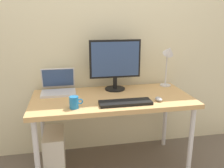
% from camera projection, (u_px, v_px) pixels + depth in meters
% --- Properties ---
extents(ground_plane, '(6.00, 6.00, 0.00)m').
position_uv_depth(ground_plane, '(112.00, 165.00, 2.37)').
color(ground_plane, '#665B51').
extents(back_wall, '(4.40, 0.04, 2.60)m').
position_uv_depth(back_wall, '(104.00, 29.00, 2.40)').
color(back_wall, beige).
rests_on(back_wall, ground_plane).
extents(desk, '(1.44, 0.69, 0.72)m').
position_uv_depth(desk, '(112.00, 103.00, 2.19)').
color(desk, tan).
rests_on(desk, ground_plane).
extents(monitor, '(0.50, 0.20, 0.49)m').
position_uv_depth(monitor, '(115.00, 62.00, 2.31)').
color(monitor, black).
rests_on(monitor, desk).
extents(laptop, '(0.32, 0.29, 0.22)m').
position_uv_depth(laptop, '(58.00, 86.00, 2.29)').
color(laptop, silver).
rests_on(laptop, desk).
extents(desk_lamp, '(0.11, 0.16, 0.44)m').
position_uv_depth(desk_lamp, '(168.00, 57.00, 2.40)').
color(desk_lamp, silver).
rests_on(desk_lamp, desk).
extents(keyboard, '(0.44, 0.14, 0.02)m').
position_uv_depth(keyboard, '(125.00, 103.00, 1.99)').
color(keyboard, black).
rests_on(keyboard, desk).
extents(mouse, '(0.06, 0.09, 0.03)m').
position_uv_depth(mouse, '(159.00, 99.00, 2.06)').
color(mouse, '#B2B2B7').
rests_on(mouse, desk).
extents(coffee_mug, '(0.11, 0.07, 0.10)m').
position_uv_depth(coffee_mug, '(74.00, 102.00, 1.89)').
color(coffee_mug, '#1E72BF').
rests_on(coffee_mug, desk).
extents(computer_tower, '(0.18, 0.36, 0.42)m').
position_uv_depth(computer_tower, '(55.00, 153.00, 2.20)').
color(computer_tower, silver).
rests_on(computer_tower, ground_plane).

